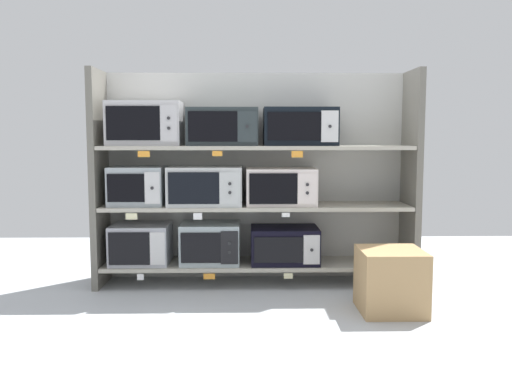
{
  "coord_description": "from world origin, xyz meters",
  "views": [
    {
      "loc": [
        -0.08,
        -4.23,
        1.17
      ],
      "look_at": [
        0.0,
        0.0,
        0.74
      ],
      "focal_mm": 37.89,
      "sensor_mm": 36.0,
      "label": 1
    }
  ],
  "objects_px": {
    "microwave_6": "(145,124)",
    "microwave_7": "(223,127)",
    "microwave_0": "(141,244)",
    "microwave_4": "(206,186)",
    "shipping_carton": "(391,281)",
    "microwave_5": "(281,186)",
    "microwave_3": "(138,186)",
    "microwave_8": "(300,127)",
    "microwave_2": "(285,245)",
    "microwave_1": "(210,243)"
  },
  "relations": [
    {
      "from": "microwave_6",
      "to": "microwave_7",
      "type": "height_order",
      "value": "microwave_6"
    },
    {
      "from": "microwave_0",
      "to": "microwave_4",
      "type": "distance_m",
      "value": 0.69
    },
    {
      "from": "microwave_0",
      "to": "microwave_4",
      "type": "bearing_deg",
      "value": 0.0
    },
    {
      "from": "microwave_4",
      "to": "microwave_7",
      "type": "bearing_deg",
      "value": 0.03
    },
    {
      "from": "microwave_0",
      "to": "microwave_4",
      "type": "relative_size",
      "value": 0.79
    },
    {
      "from": "microwave_6",
      "to": "shipping_carton",
      "type": "height_order",
      "value": "microwave_6"
    },
    {
      "from": "microwave_0",
      "to": "shipping_carton",
      "type": "relative_size",
      "value": 1.07
    },
    {
      "from": "microwave_0",
      "to": "microwave_5",
      "type": "height_order",
      "value": "microwave_5"
    },
    {
      "from": "microwave_4",
      "to": "microwave_3",
      "type": "bearing_deg",
      "value": 179.96
    },
    {
      "from": "microwave_6",
      "to": "microwave_8",
      "type": "xyz_separation_m",
      "value": [
        1.2,
        0.0,
        -0.02
      ]
    },
    {
      "from": "microwave_3",
      "to": "microwave_8",
      "type": "xyz_separation_m",
      "value": [
        1.27,
        -0.0,
        0.46
      ]
    },
    {
      "from": "microwave_3",
      "to": "microwave_6",
      "type": "xyz_separation_m",
      "value": [
        0.07,
        -0.0,
        0.48
      ]
    },
    {
      "from": "microwave_5",
      "to": "microwave_3",
      "type": "bearing_deg",
      "value": 179.98
    },
    {
      "from": "microwave_5",
      "to": "microwave_6",
      "type": "distance_m",
      "value": 1.16
    },
    {
      "from": "microwave_3",
      "to": "microwave_4",
      "type": "relative_size",
      "value": 0.73
    },
    {
      "from": "microwave_2",
      "to": "microwave_7",
      "type": "distance_m",
      "value": 1.05
    },
    {
      "from": "microwave_0",
      "to": "shipping_carton",
      "type": "bearing_deg",
      "value": -21.59
    },
    {
      "from": "microwave_1",
      "to": "microwave_3",
      "type": "bearing_deg",
      "value": 179.99
    },
    {
      "from": "microwave_4",
      "to": "microwave_6",
      "type": "distance_m",
      "value": 0.67
    },
    {
      "from": "microwave_2",
      "to": "microwave_5",
      "type": "xyz_separation_m",
      "value": [
        -0.03,
        -0.0,
        0.47
      ]
    },
    {
      "from": "microwave_4",
      "to": "microwave_7",
      "type": "distance_m",
      "value": 0.48
    },
    {
      "from": "microwave_5",
      "to": "microwave_8",
      "type": "relative_size",
      "value": 0.96
    },
    {
      "from": "microwave_1",
      "to": "microwave_7",
      "type": "bearing_deg",
      "value": -0.09
    },
    {
      "from": "microwave_2",
      "to": "microwave_5",
      "type": "bearing_deg",
      "value": -179.2
    },
    {
      "from": "microwave_3",
      "to": "microwave_5",
      "type": "bearing_deg",
      "value": -0.02
    },
    {
      "from": "microwave_1",
      "to": "microwave_6",
      "type": "xyz_separation_m",
      "value": [
        -0.5,
        -0.0,
        0.94
      ]
    },
    {
      "from": "microwave_4",
      "to": "microwave_5",
      "type": "xyz_separation_m",
      "value": [
        0.59,
        -0.0,
        -0.01
      ]
    },
    {
      "from": "microwave_2",
      "to": "shipping_carton",
      "type": "distance_m",
      "value": 0.98
    },
    {
      "from": "microwave_0",
      "to": "microwave_1",
      "type": "relative_size",
      "value": 0.98
    },
    {
      "from": "microwave_1",
      "to": "microwave_7",
      "type": "distance_m",
      "value": 0.92
    },
    {
      "from": "microwave_5",
      "to": "shipping_carton",
      "type": "xyz_separation_m",
      "value": [
        0.69,
        -0.71,
        -0.57
      ]
    },
    {
      "from": "microwave_5",
      "to": "microwave_8",
      "type": "distance_m",
      "value": 0.49
    },
    {
      "from": "microwave_0",
      "to": "microwave_3",
      "type": "distance_m",
      "value": 0.46
    },
    {
      "from": "microwave_0",
      "to": "microwave_3",
      "type": "xyz_separation_m",
      "value": [
        -0.02,
        0.0,
        0.46
      ]
    },
    {
      "from": "microwave_2",
      "to": "microwave_0",
      "type": "bearing_deg",
      "value": -179.98
    },
    {
      "from": "microwave_7",
      "to": "microwave_8",
      "type": "bearing_deg",
      "value": 0.02
    },
    {
      "from": "microwave_5",
      "to": "microwave_8",
      "type": "xyz_separation_m",
      "value": [
        0.15,
        0.0,
        0.47
      ]
    },
    {
      "from": "microwave_7",
      "to": "microwave_3",
      "type": "bearing_deg",
      "value": 179.98
    },
    {
      "from": "microwave_1",
      "to": "microwave_5",
      "type": "height_order",
      "value": "microwave_5"
    },
    {
      "from": "microwave_5",
      "to": "microwave_6",
      "type": "xyz_separation_m",
      "value": [
        -1.05,
        0.0,
        0.49
      ]
    },
    {
      "from": "microwave_1",
      "to": "microwave_8",
      "type": "distance_m",
      "value": 1.16
    },
    {
      "from": "microwave_1",
      "to": "microwave_4",
      "type": "distance_m",
      "value": 0.46
    },
    {
      "from": "microwave_5",
      "to": "microwave_6",
      "type": "relative_size",
      "value": 0.97
    },
    {
      "from": "microwave_1",
      "to": "microwave_8",
      "type": "height_order",
      "value": "microwave_8"
    },
    {
      "from": "microwave_2",
      "to": "microwave_4",
      "type": "bearing_deg",
      "value": -179.97
    },
    {
      "from": "microwave_6",
      "to": "microwave_0",
      "type": "bearing_deg",
      "value": -179.8
    },
    {
      "from": "microwave_5",
      "to": "microwave_8",
      "type": "bearing_deg",
      "value": 0.15
    },
    {
      "from": "microwave_4",
      "to": "shipping_carton",
      "type": "height_order",
      "value": "microwave_4"
    },
    {
      "from": "microwave_1",
      "to": "microwave_4",
      "type": "relative_size",
      "value": 0.81
    },
    {
      "from": "microwave_0",
      "to": "microwave_6",
      "type": "xyz_separation_m",
      "value": [
        0.05,
        0.0,
        0.94
      ]
    }
  ]
}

